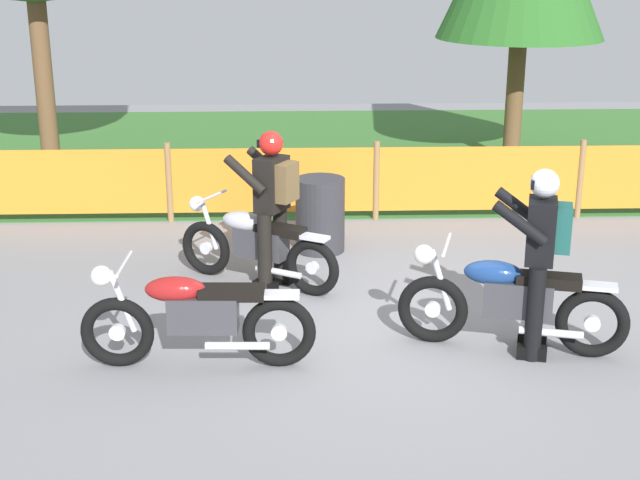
{
  "coord_description": "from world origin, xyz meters",
  "views": [
    {
      "loc": [
        -1.13,
        -8.26,
        3.56
      ],
      "look_at": [
        -0.86,
        -0.27,
        0.9
      ],
      "focal_mm": 51.37,
      "sensor_mm": 36.0,
      "label": 1
    }
  ],
  "objects_px": {
    "motorcycle_trailing": "(196,316)",
    "oil_drum": "(320,215)",
    "motorcycle_lead": "(511,301)",
    "rider_lead": "(540,252)",
    "rider_third": "(273,202)",
    "motorcycle_third": "(256,245)"
  },
  "relations": [
    {
      "from": "motorcycle_trailing",
      "to": "oil_drum",
      "type": "distance_m",
      "value": 3.27
    },
    {
      "from": "motorcycle_third",
      "to": "motorcycle_lead",
      "type": "bearing_deg",
      "value": 173.54
    },
    {
      "from": "motorcycle_lead",
      "to": "oil_drum",
      "type": "height_order",
      "value": "motorcycle_lead"
    },
    {
      "from": "rider_lead",
      "to": "rider_third",
      "type": "relative_size",
      "value": 1.0
    },
    {
      "from": "motorcycle_lead",
      "to": "rider_lead",
      "type": "relative_size",
      "value": 1.19
    },
    {
      "from": "rider_lead",
      "to": "oil_drum",
      "type": "bearing_deg",
      "value": -42.43
    },
    {
      "from": "rider_third",
      "to": "motorcycle_third",
      "type": "bearing_deg",
      "value": 0.51
    },
    {
      "from": "rider_lead",
      "to": "motorcycle_third",
      "type": "bearing_deg",
      "value": -19.69
    },
    {
      "from": "motorcycle_trailing",
      "to": "rider_lead",
      "type": "distance_m",
      "value": 3.04
    },
    {
      "from": "motorcycle_lead",
      "to": "motorcycle_trailing",
      "type": "relative_size",
      "value": 0.99
    },
    {
      "from": "rider_third",
      "to": "oil_drum",
      "type": "bearing_deg",
      "value": -84.15
    },
    {
      "from": "motorcycle_lead",
      "to": "motorcycle_trailing",
      "type": "distance_m",
      "value": 2.79
    },
    {
      "from": "motorcycle_lead",
      "to": "rider_third",
      "type": "height_order",
      "value": "rider_third"
    },
    {
      "from": "motorcycle_trailing",
      "to": "rider_lead",
      "type": "bearing_deg",
      "value": -174.23
    },
    {
      "from": "motorcycle_trailing",
      "to": "oil_drum",
      "type": "height_order",
      "value": "motorcycle_trailing"
    },
    {
      "from": "motorcycle_trailing",
      "to": "oil_drum",
      "type": "bearing_deg",
      "value": -108.95
    },
    {
      "from": "oil_drum",
      "to": "motorcycle_lead",
      "type": "bearing_deg",
      "value": -60.21
    },
    {
      "from": "motorcycle_lead",
      "to": "rider_lead",
      "type": "xyz_separation_m",
      "value": [
        0.22,
        -0.06,
        0.48
      ]
    },
    {
      "from": "motorcycle_lead",
      "to": "rider_third",
      "type": "relative_size",
      "value": 1.19
    },
    {
      "from": "rider_lead",
      "to": "motorcycle_trailing",
      "type": "bearing_deg",
      "value": 18.82
    },
    {
      "from": "rider_third",
      "to": "motorcycle_trailing",
      "type": "bearing_deg",
      "value": 100.89
    },
    {
      "from": "motorcycle_lead",
      "to": "motorcycle_trailing",
      "type": "xyz_separation_m",
      "value": [
        -2.77,
        -0.25,
        -0.0
      ]
    }
  ]
}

